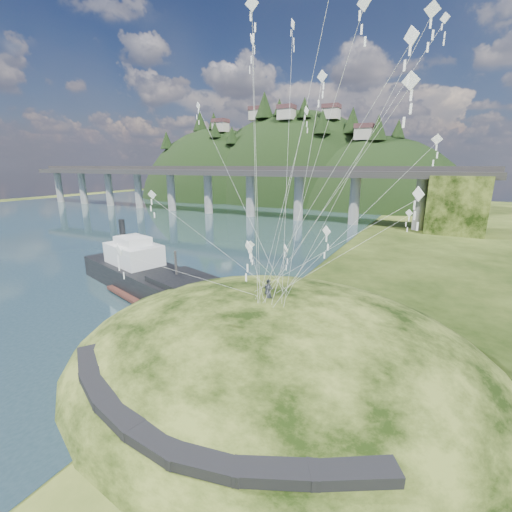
% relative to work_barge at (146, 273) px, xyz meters
% --- Properties ---
extents(ground, '(320.00, 320.00, 0.00)m').
position_rel_work_barge_xyz_m(ground, '(12.96, -8.48, -2.07)').
color(ground, black).
rests_on(ground, ground).
extents(water, '(240.00, 240.00, 0.00)m').
position_rel_work_barge_xyz_m(water, '(-59.04, 21.52, -2.07)').
color(water, '#2E4B54').
rests_on(water, ground).
extents(grass_hill, '(36.00, 32.00, 13.00)m').
position_rel_work_barge_xyz_m(grass_hill, '(20.96, -6.48, -3.57)').
color(grass_hill, black).
rests_on(grass_hill, ground).
extents(footpath, '(22.29, 5.84, 0.83)m').
position_rel_work_barge_xyz_m(footpath, '(20.42, -18.23, 0.01)').
color(footpath, black).
rests_on(footpath, ground).
extents(bridge, '(160.00, 11.00, 15.00)m').
position_rel_work_barge_xyz_m(bridge, '(-13.50, 61.58, 7.63)').
color(bridge, '#2D2B2B').
rests_on(bridge, ground).
extents(far_ridge, '(153.00, 70.00, 94.50)m').
position_rel_work_barge_xyz_m(far_ridge, '(-30.62, 113.69, -9.51)').
color(far_ridge, black).
rests_on(far_ridge, ground).
extents(work_barge, '(24.51, 12.64, 8.28)m').
position_rel_work_barge_xyz_m(work_barge, '(0.00, 0.00, 0.00)').
color(work_barge, black).
rests_on(work_barge, ground).
extents(wooden_dock, '(14.38, 6.26, 1.02)m').
position_rel_work_barge_xyz_m(wooden_dock, '(3.34, -3.95, -1.62)').
color(wooden_dock, '#381B17').
rests_on(wooden_dock, ground).
extents(kite_flyers, '(1.81, 2.66, 2.01)m').
position_rel_work_barge_xyz_m(kite_flyers, '(19.78, -5.60, 3.80)').
color(kite_flyers, '#262A33').
rests_on(kite_flyers, ground).
extents(kite_swarm, '(20.30, 18.12, 20.49)m').
position_rel_work_barge_xyz_m(kite_swarm, '(23.04, -6.63, 14.82)').
color(kite_swarm, white).
rests_on(kite_swarm, ground).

